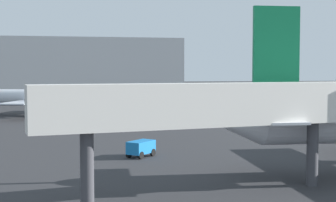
% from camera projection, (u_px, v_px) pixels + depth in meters
% --- Properties ---
extents(airplane_distant, '(27.49, 19.69, 9.34)m').
position_uv_depth(airplane_distant, '(44.00, 98.00, 77.06)').
color(airplane_distant, silver).
rests_on(airplane_distant, ground_plane).
extents(jet_bridge, '(21.91, 5.76, 6.49)m').
position_uv_depth(jet_bridge, '(243.00, 106.00, 28.25)').
color(jet_bridge, silver).
rests_on(jet_bridge, ground_plane).
extents(baggage_cart, '(2.59, 2.64, 1.30)m').
position_uv_depth(baggage_cart, '(141.00, 148.00, 40.23)').
color(baggage_cart, '#1972BF').
rests_on(baggage_cart, ground_plane).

